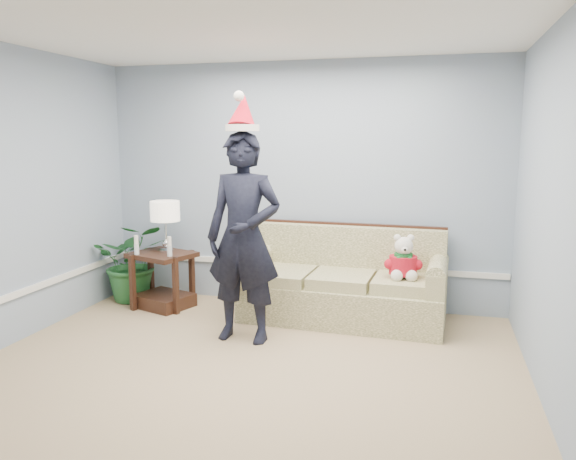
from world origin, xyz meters
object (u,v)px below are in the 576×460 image
at_px(sofa, 344,286).
at_px(houseplant, 134,262).
at_px(table_lamp, 165,213).
at_px(teddy_bear, 403,262).
at_px(side_table, 163,286).
at_px(man, 244,238).

bearing_deg(sofa, houseplant, -178.27).
bearing_deg(table_lamp, teddy_bear, -1.49).
relative_size(side_table, table_lamp, 1.37).
bearing_deg(side_table, houseplant, 160.41).
xyz_separation_m(man, teddy_bear, (1.40, 0.71, -0.31)).
distance_m(sofa, table_lamp, 2.10).
xyz_separation_m(side_table, teddy_bear, (2.62, -0.03, 0.42)).
relative_size(table_lamp, houseplant, 0.62).
relative_size(table_lamp, man, 0.29).
relative_size(houseplant, teddy_bear, 2.05).
relative_size(sofa, teddy_bear, 4.69).
xyz_separation_m(sofa, table_lamp, (-1.98, -0.08, 0.71)).
relative_size(side_table, teddy_bear, 1.75).
xyz_separation_m(sofa, houseplant, (-2.46, 0.04, 0.12)).
bearing_deg(table_lamp, man, -33.15).
bearing_deg(side_table, table_lamp, 47.73).
relative_size(table_lamp, teddy_bear, 1.28).
bearing_deg(side_table, man, -31.00).
xyz_separation_m(side_table, table_lamp, (0.04, 0.04, 0.81)).
height_order(side_table, table_lamp, table_lamp).
bearing_deg(table_lamp, sofa, 2.30).
bearing_deg(houseplant, side_table, -19.59).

